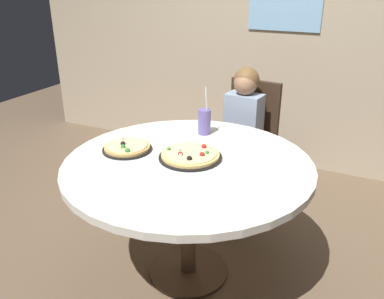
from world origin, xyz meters
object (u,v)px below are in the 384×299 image
Objects in this scene: pizza_veggie at (127,148)px; soda_cup at (204,122)px; dining_table at (188,175)px; chair_wooden at (248,136)px; diner_child at (238,149)px; pizza_cheese at (190,155)px.

soda_cup is (0.29, 0.43, 0.06)m from pizza_veggie.
chair_wooden is (0.01, 1.04, -0.14)m from dining_table.
pizza_veggie is at bearing -113.14° from diner_child.
dining_table is at bearing -82.66° from pizza_cheese.
pizza_cheese is at bearing -89.79° from diner_child.
dining_table is 0.87m from diner_child.
pizza_veggie is at bearing -110.35° from chair_wooden.
chair_wooden is 3.09× the size of soda_cup.
pizza_veggie is at bearing -123.89° from soda_cup.
pizza_veggie is 0.81× the size of pizza_cheese.
dining_table is 3.87× the size of pizza_cheese.
pizza_cheese is 0.39m from soda_cup.
diner_child reaches higher than dining_table.
chair_wooden is at bearing 69.65° from pizza_veggie.
diner_child reaches higher than chair_wooden.
soda_cup is (-0.08, 0.38, 0.06)m from pizza_cheese.
dining_table is at bearing -90.55° from chair_wooden.
diner_child is 0.57m from soda_cup.
dining_table is 0.46m from soda_cup.
chair_wooden is 3.33× the size of pizza_veggie.
chair_wooden is at bearing 80.89° from soda_cup.
diner_child reaches higher than pizza_cheese.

